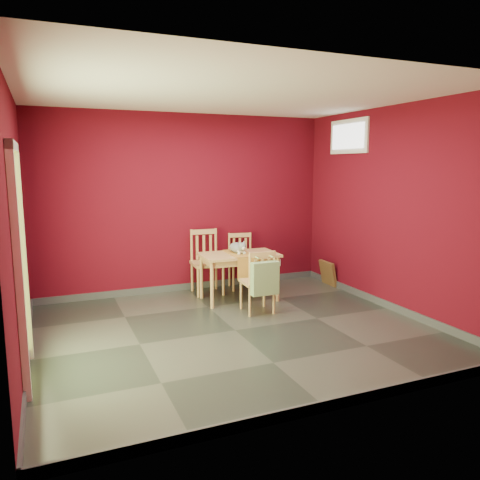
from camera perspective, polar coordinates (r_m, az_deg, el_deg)
name	(u,v)px	position (r m, az deg, el deg)	size (l,w,h in m)	color
ground	(235,330)	(5.63, -0.58, -10.95)	(4.50, 4.50, 0.00)	#2D342D
room_shell	(235,326)	(5.61, -0.58, -10.47)	(4.50, 4.50, 4.50)	#550815
doorway	(19,257)	(4.57, -25.35, -1.92)	(0.06, 1.01, 2.13)	#B7D838
window	(349,136)	(7.26, 13.10, 12.20)	(0.05, 0.90, 0.50)	white
outlet_plate	(278,263)	(7.93, 4.70, -2.77)	(0.08, 0.01, 0.12)	silver
dining_table	(239,259)	(6.70, -0.11, -2.37)	(1.11, 0.68, 0.68)	tan
table_runner	(242,258)	(6.59, 0.24, -2.23)	(0.33, 0.64, 0.32)	#B57E2E
chair_far_left	(206,261)	(7.12, -4.11, -2.56)	(0.48, 0.48, 0.96)	tan
chair_far_right	(241,260)	(7.40, 0.18, -2.49)	(0.47, 0.47, 0.86)	tan
chair_near	(258,281)	(6.16, 2.26, -4.98)	(0.41, 0.41, 0.84)	tan
tote_bag	(265,278)	(5.96, 3.04, -4.68)	(0.36, 0.21, 0.49)	#80A569
cat	(237,246)	(6.72, -0.33, -0.70)	(0.22, 0.42, 0.21)	slate
picture_frame	(328,273)	(7.73, 10.67, -4.00)	(0.14, 0.40, 0.39)	brown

